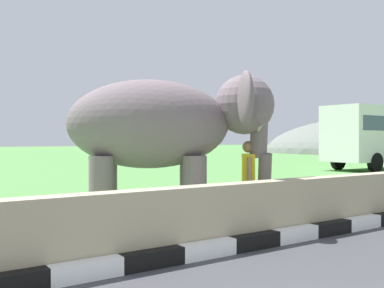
# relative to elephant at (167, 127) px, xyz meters

# --- Properties ---
(striped_curb) EXTENTS (16.20, 0.20, 0.24)m
(striped_curb) POSITION_rel_elephant_xyz_m (-2.09, -2.30, -1.81)
(striped_curb) COLOR white
(striped_curb) RESTS_ON ground_plane
(barrier_parapet) EXTENTS (28.00, 0.36, 1.00)m
(barrier_parapet) POSITION_rel_elephant_xyz_m (0.26, -2.00, -1.43)
(barrier_parapet) COLOR tan
(barrier_parapet) RESTS_ON ground_plane
(elephant) EXTENTS (3.95, 3.44, 2.94)m
(elephant) POSITION_rel_elephant_xyz_m (0.00, 0.00, 0.00)
(elephant) COLOR slate
(elephant) RESTS_ON ground_plane
(person_handler) EXTENTS (0.47, 0.58, 1.66)m
(person_handler) POSITION_rel_elephant_xyz_m (1.44, -0.70, -1.00)
(person_handler) COLOR navy
(person_handler) RESTS_ON ground_plane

